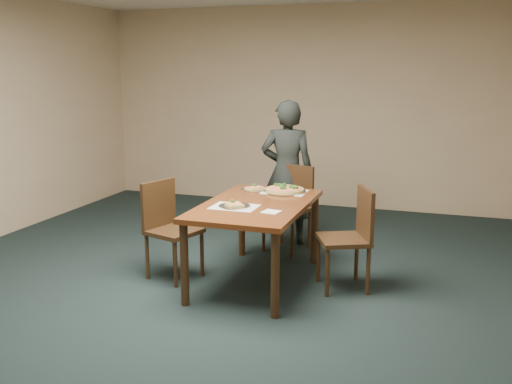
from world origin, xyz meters
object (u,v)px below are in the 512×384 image
(slice_plate_near, at_px, (234,205))
(slice_plate_far, at_px, (255,189))
(diner, at_px, (287,172))
(chair_right, at_px, (352,232))
(chair_far, at_px, (291,202))
(pizza_pan, at_px, (285,190))
(chair_left, at_px, (168,223))
(dining_table, at_px, (256,213))

(slice_plate_near, xyz_separation_m, slice_plate_far, (-0.06, 0.74, -0.00))
(slice_plate_near, bearing_deg, slice_plate_far, 94.55)
(diner, bearing_deg, chair_right, 119.31)
(chair_far, relative_size, pizza_pan, 2.19)
(chair_far, bearing_deg, slice_plate_far, -96.04)
(chair_left, bearing_deg, pizza_pan, -38.75)
(chair_far, distance_m, slice_plate_near, 1.32)
(slice_plate_near, bearing_deg, pizza_pan, 71.28)
(chair_far, xyz_separation_m, chair_left, (-0.87, -1.19, 0.00))
(chair_left, xyz_separation_m, pizza_pan, (0.95, 0.64, 0.26))
(diner, height_order, slice_plate_far, diner)
(chair_left, distance_m, diner, 1.62)
(diner, bearing_deg, slice_plate_far, 71.71)
(chair_left, xyz_separation_m, chair_right, (1.69, 0.25, 0.00))
(diner, relative_size, slice_plate_near, 5.74)
(diner, relative_size, slice_plate_far, 5.74)
(chair_far, distance_m, chair_right, 1.25)
(diner, xyz_separation_m, slice_plate_near, (-0.06, -1.49, -0.04))
(dining_table, height_order, slice_plate_far, slice_plate_far)
(slice_plate_near, bearing_deg, diner, 87.62)
(chair_right, xyz_separation_m, diner, (-0.92, 1.16, 0.29))
(slice_plate_far, bearing_deg, pizza_pan, -0.06)
(chair_right, xyz_separation_m, pizza_pan, (-0.73, 0.40, 0.26))
(pizza_pan, bearing_deg, slice_plate_near, -108.72)
(chair_right, xyz_separation_m, slice_plate_near, (-0.98, -0.34, 0.25))
(pizza_pan, bearing_deg, chair_right, -28.47)
(chair_right, bearing_deg, pizza_pan, -143.32)
(chair_right, bearing_deg, chair_left, -106.53)
(slice_plate_far, bearing_deg, chair_left, -134.96)
(slice_plate_far, bearing_deg, diner, 80.96)
(dining_table, height_order, chair_right, chair_right)
(dining_table, xyz_separation_m, slice_plate_far, (-0.19, 0.53, 0.10))
(dining_table, bearing_deg, pizza_pan, 77.46)
(chair_far, distance_m, chair_left, 1.48)
(chair_right, height_order, pizza_pan, chair_right)
(dining_table, bearing_deg, chair_right, 8.90)
(slice_plate_near, bearing_deg, chair_right, 18.93)
(pizza_pan, distance_m, slice_plate_far, 0.31)
(dining_table, bearing_deg, chair_far, 88.20)
(slice_plate_far, bearing_deg, dining_table, -70.39)
(chair_far, height_order, chair_right, same)
(diner, height_order, slice_plate_near, diner)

